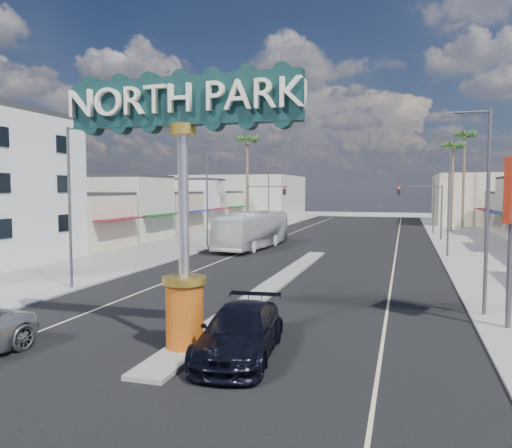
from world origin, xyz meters
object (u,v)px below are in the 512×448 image
Objects in this scene: streetlight_l_near at (72,199)px; streetlight_r_far at (433,193)px; traffic_signal_left at (262,200)px; city_bus at (253,230)px; palm_left_far at (247,145)px; palm_right_far at (465,140)px; streetlight_l_mid at (209,195)px; bank_pylon_sign at (512,200)px; streetlight_r_mid at (447,196)px; suv_right at (240,332)px; car_parked_left at (226,242)px; streetlight_l_far at (270,193)px; streetlight_r_near at (483,201)px; traffic_signal_right at (424,201)px; palm_right_mid at (453,150)px; gateway_sign at (183,179)px.

streetlight_l_near and streetlight_r_far have the same top height.
traffic_signal_left is at bearing 87.90° from streetlight_l_near.
streetlight_l_near is at bearing -95.83° from city_bus.
palm_left_far is at bearing 122.43° from traffic_signal_left.
city_bus is (-21.50, -30.71, -10.64)m from palm_right_far.
streetlight_l_mid is 1.35× the size of bank_pylon_sign.
palm_right_far is at bearing 59.64° from city_bus.
streetlight_r_mid is at bearing 0.27° from city_bus.
suv_right is at bearing -102.23° from palm_right_far.
streetlight_l_far is at bearing 96.83° from car_parked_left.
streetlight_l_far is 1.00× the size of streetlight_r_near.
traffic_signal_right is (18.37, 0.00, 0.00)m from traffic_signal_left.
streetlight_l_near and streetlight_l_mid have the same top height.
suv_right is at bearing -72.64° from palm_left_far.
bank_pylon_sign is (19.64, -21.26, 4.37)m from car_parked_left.
palm_left_far is 23.78m from car_parked_left.
palm_right_mid is at bearing 53.14° from car_parked_left.
streetlight_l_far is at bearing 90.00° from streetlight_l_near.
palm_right_far reaches higher than city_bus.
streetlight_l_near is 15.37m from suv_right.
car_parked_left is at bearing -128.75° from palm_right_mid.
streetlight_l_near is at bearing -86.33° from palm_left_far.
palm_right_mid is at bearing 86.81° from streetlight_r_near.
palm_right_mid is at bearing 56.35° from city_bus.
palm_left_far reaches higher than streetlight_r_far.
bank_pylon_sign is (0.74, -2.01, 0.10)m from streetlight_r_near.
palm_right_far is 38.97m from city_bus.
palm_right_mid is 32.70m from city_bus.
gateway_sign is 1.02× the size of streetlight_l_far.
palm_right_far is at bearing 106.30° from bank_pylon_sign.
city_bus is at bearing -141.00° from traffic_signal_right.
palm_left_far is at bearing 101.60° from suv_right.
palm_right_mid is 1.81× the size of bank_pylon_sign.
streetlight_l_mid is 21.16m from palm_left_far.
palm_right_far is (24.18, 18.01, 8.11)m from traffic_signal_left.
palm_left_far is at bearing 120.36° from streetlight_r_near.
streetlight_l_mid is 20.87m from streetlight_r_mid.
streetlight_l_near is at bearing -164.97° from bank_pylon_sign.
streetlight_l_mid is 1.00× the size of streetlight_r_far.
gateway_sign reaches higher than streetlight_r_near.
city_bus is at bearing 100.43° from suv_right.
streetlight_l_near is 1.00× the size of streetlight_r_far.
palm_right_far is 54.62m from bank_pylon_sign.
streetlight_l_near reaches higher than suv_right.
streetlight_r_mid is at bearing 112.28° from bank_pylon_sign.
traffic_signal_right is 0.46× the size of palm_left_far.
palm_right_mid is 2.59× the size of car_parked_left.
traffic_signal_left is 0.46× the size of palm_left_far.
traffic_signal_left is (-9.18, 42.02, -1.65)m from gateway_sign.
streetlight_l_near is 28.90m from streetlight_r_mid.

